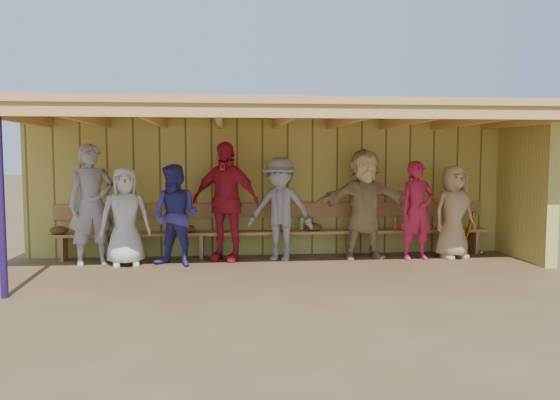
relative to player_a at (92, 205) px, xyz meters
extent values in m
plane|color=brown|center=(3.02, -0.63, -0.98)|extent=(90.00, 90.00, 0.00)
imported|color=#94939B|center=(0.00, 0.00, 0.00)|extent=(0.83, 0.69, 1.95)
imported|color=silver|center=(0.55, -0.14, -0.18)|extent=(0.86, 0.65, 1.59)
imported|color=#37338E|center=(1.35, -0.22, -0.16)|extent=(0.97, 0.89, 1.62)
imported|color=red|center=(2.13, 0.18, 0.02)|extent=(1.27, 0.88, 2.00)
imported|color=gray|center=(3.06, 0.11, -0.11)|extent=(1.28, 1.00, 1.74)
imported|color=tan|center=(4.51, 0.12, -0.04)|extent=(1.79, 0.71, 1.88)
imported|color=#B41C43|center=(5.37, -0.06, -0.14)|extent=(0.67, 0.50, 1.67)
imported|color=tan|center=(6.03, -0.02, -0.18)|extent=(0.89, 0.70, 1.60)
cube|color=tan|center=(3.02, 0.72, 0.22)|extent=(8.60, 0.20, 2.40)
cube|color=tan|center=(7.22, -0.18, 0.22)|extent=(0.20, 1.62, 2.40)
cube|color=tan|center=(3.02, -0.63, 1.47)|extent=(8.80, 3.20, 0.10)
cube|color=tan|center=(3.02, -2.13, 1.34)|extent=(8.80, 0.10, 0.18)
cube|color=tan|center=(-0.78, -0.63, 1.33)|extent=(0.08, 3.00, 0.16)
cube|color=tan|center=(0.17, -0.63, 1.33)|extent=(0.08, 3.00, 0.16)
cube|color=tan|center=(1.12, -0.63, 1.33)|extent=(0.08, 3.00, 0.16)
cube|color=tan|center=(2.07, -0.63, 1.33)|extent=(0.08, 3.00, 0.16)
cube|color=tan|center=(3.02, -0.63, 1.33)|extent=(0.08, 3.00, 0.16)
cube|color=tan|center=(3.97, -0.63, 1.33)|extent=(0.08, 3.00, 0.16)
cube|color=tan|center=(4.92, -0.63, 1.33)|extent=(0.08, 3.00, 0.16)
cube|color=tan|center=(5.87, -0.63, 1.33)|extent=(0.08, 3.00, 0.16)
cube|color=tan|center=(6.82, -0.63, 1.33)|extent=(0.08, 3.00, 0.16)
cylinder|color=navy|center=(-0.58, -2.03, 0.22)|extent=(0.09, 0.09, 2.40)
cube|color=#B37E4C|center=(3.02, 0.43, -0.55)|extent=(7.60, 0.32, 0.05)
cube|color=#B37E4C|center=(3.02, 0.59, -0.18)|extent=(7.60, 0.04, 0.26)
cube|color=#B37E4C|center=(-0.58, 0.43, -0.78)|extent=(0.06, 0.29, 0.40)
cube|color=#B37E4C|center=(1.72, 0.43, -0.78)|extent=(0.06, 0.29, 0.40)
cube|color=#B37E4C|center=(4.31, 0.43, -0.78)|extent=(0.06, 0.29, 0.40)
cube|color=#B37E4C|center=(6.62, 0.43, -0.78)|extent=(0.06, 0.29, 0.40)
cylinder|color=#C37917|center=(6.40, 0.23, -0.58)|extent=(0.13, 0.41, 0.80)
sphere|color=gold|center=(6.67, 0.23, -0.94)|extent=(0.08, 0.08, 0.08)
ellipsoid|color=#593319|center=(-0.63, 0.38, -0.46)|extent=(0.30, 0.24, 0.14)
ellipsoid|color=#593319|center=(1.47, 0.38, -0.46)|extent=(0.30, 0.24, 0.14)
ellipsoid|color=#593319|center=(3.67, 0.38, -0.46)|extent=(0.30, 0.24, 0.14)
cylinder|color=#79CD66|center=(3.47, 0.48, -0.42)|extent=(0.07, 0.07, 0.22)
cylinder|color=orange|center=(5.17, 0.48, -0.42)|extent=(0.07, 0.07, 0.22)
cylinder|color=#92C361|center=(5.90, -0.07, -0.87)|extent=(0.07, 0.07, 0.22)
camera|label=1|loc=(2.18, -8.96, 0.78)|focal=35.00mm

